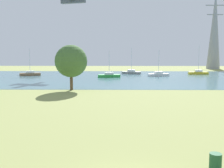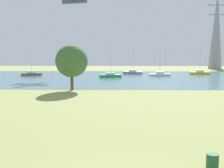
% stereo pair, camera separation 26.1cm
% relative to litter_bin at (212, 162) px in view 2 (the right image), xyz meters
% --- Properties ---
extents(ground_plane, '(160.00, 160.00, 0.00)m').
position_rel_litter_bin_xyz_m(ground_plane, '(-4.04, 19.46, -0.40)').
color(ground_plane, '#8C9351').
extents(litter_bin, '(0.56, 0.56, 0.80)m').
position_rel_litter_bin_xyz_m(litter_bin, '(0.00, 0.00, 0.00)').
color(litter_bin, '#1E512D').
rests_on(litter_bin, ground).
extents(water_surface, '(140.00, 40.00, 0.02)m').
position_rel_litter_bin_xyz_m(water_surface, '(-4.04, 47.46, -0.39)').
color(water_surface, slate).
rests_on(water_surface, ground).
extents(sailboat_green, '(5.00, 2.42, 5.79)m').
position_rel_litter_bin_xyz_m(sailboat_green, '(-6.26, 47.70, 0.05)').
color(sailboat_green, green).
rests_on(sailboat_green, water_surface).
extents(sailboat_white, '(5.02, 2.67, 5.99)m').
position_rel_litter_bin_xyz_m(sailboat_white, '(5.06, 50.69, 0.05)').
color(sailboat_white, white).
rests_on(sailboat_white, water_surface).
extents(sailboat_brown, '(5.03, 2.91, 6.39)m').
position_rel_litter_bin_xyz_m(sailboat_brown, '(-25.16, 51.95, 0.06)').
color(sailboat_brown, brown).
rests_on(sailboat_brown, water_surface).
extents(sailboat_gray, '(5.03, 2.81, 6.64)m').
position_rel_litter_bin_xyz_m(sailboat_gray, '(-0.84, 57.42, 0.06)').
color(sailboat_gray, gray).
rests_on(sailboat_gray, water_surface).
extents(sailboat_yellow, '(4.80, 1.51, 7.14)m').
position_rel_litter_bin_xyz_m(sailboat_yellow, '(15.91, 56.46, 0.06)').
color(sailboat_yellow, yellow).
rests_on(sailboat_yellow, water_surface).
extents(tree_west_near, '(4.70, 4.70, 6.56)m').
position_rel_litter_bin_xyz_m(tree_west_near, '(-11.20, 27.17, 3.80)').
color(tree_west_near, brown).
rests_on(tree_west_near, ground).
extents(electricity_pylon, '(6.40, 4.40, 26.12)m').
position_rel_litter_bin_xyz_m(electricity_pylon, '(27.83, 80.20, 12.67)').
color(electricity_pylon, gray).
rests_on(electricity_pylon, ground).
extents(light_aircraft, '(6.45, 8.37, 2.10)m').
position_rel_litter_bin_xyz_m(light_aircraft, '(-15.57, 57.52, 17.90)').
color(light_aircraft, '#4C5156').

